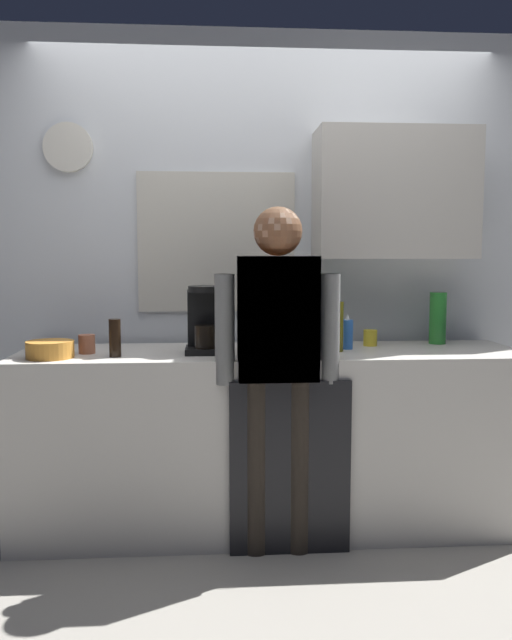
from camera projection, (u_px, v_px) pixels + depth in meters
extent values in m
plane|color=#9E998E|center=(277.00, 550.00, 2.97)|extent=(8.00, 8.00, 0.00)
cube|color=beige|center=(271.00, 438.00, 3.22)|extent=(2.52, 0.64, 0.91)
cube|color=black|center=(290.00, 468.00, 2.90)|extent=(0.56, 0.02, 0.81)
cube|color=silver|center=(264.00, 270.00, 3.56)|extent=(4.12, 0.10, 2.60)
cube|color=beige|center=(217.00, 242.00, 3.47)|extent=(0.86, 0.02, 0.76)
cube|color=#8CA5C6|center=(217.00, 242.00, 3.47)|extent=(0.80, 0.02, 0.70)
cube|color=#B7B2A8|center=(394.00, 195.00, 3.36)|extent=(0.84, 0.32, 0.68)
cylinder|color=silver|center=(68.00, 147.00, 3.35)|extent=(0.26, 0.03, 0.26)
cube|color=black|center=(206.00, 350.00, 3.10)|extent=(0.20, 0.20, 0.03)
cube|color=black|center=(206.00, 317.00, 3.14)|extent=(0.18, 0.08, 0.28)
cylinder|color=black|center=(206.00, 337.00, 3.06)|extent=(0.11, 0.11, 0.11)
cylinder|color=black|center=(206.00, 289.00, 3.07)|extent=(0.17, 0.17, 0.03)
cylinder|color=#2D8C33|center=(438.00, 318.00, 3.42)|extent=(0.09, 0.09, 0.28)
cylinder|color=olive|center=(337.00, 326.00, 3.15)|extent=(0.06, 0.06, 0.25)
cylinder|color=black|center=(115.00, 338.00, 2.98)|extent=(0.06, 0.06, 0.18)
cylinder|color=#B26647|center=(87.00, 344.00, 3.09)|extent=(0.08, 0.08, 0.09)
cylinder|color=yellow|center=(370.00, 338.00, 3.35)|extent=(0.07, 0.07, 0.08)
cylinder|color=orange|center=(50.00, 349.00, 2.95)|extent=(0.22, 0.22, 0.08)
cylinder|color=#9E5638|center=(322.00, 337.00, 3.38)|extent=(0.10, 0.10, 0.09)
sphere|color=#2D7233|center=(322.00, 316.00, 3.37)|extent=(0.15, 0.15, 0.15)
cylinder|color=blue|center=(347.00, 334.00, 3.23)|extent=(0.06, 0.06, 0.15)
cone|color=white|center=(348.00, 317.00, 3.22)|extent=(0.02, 0.02, 0.03)
cylinder|color=#3F4766|center=(256.00, 466.00, 2.92)|extent=(0.12, 0.12, 0.82)
cylinder|color=#3F4766|center=(298.00, 465.00, 2.94)|extent=(0.12, 0.12, 0.82)
cube|color=#262633|center=(278.00, 318.00, 2.86)|extent=(0.36, 0.20, 0.56)
sphere|color=beige|center=(278.00, 231.00, 2.82)|extent=(0.22, 0.22, 0.22)
cylinder|color=#262633|center=(225.00, 329.00, 2.85)|extent=(0.09, 0.09, 0.50)
cylinder|color=#262633|center=(330.00, 329.00, 2.88)|extent=(0.09, 0.09, 0.50)
cylinder|color=brown|center=(256.00, 466.00, 2.92)|extent=(0.12, 0.12, 0.82)
cylinder|color=brown|center=(298.00, 465.00, 2.94)|extent=(0.12, 0.12, 0.82)
cube|color=white|center=(278.00, 318.00, 2.86)|extent=(0.36, 0.20, 0.56)
sphere|color=#A57A59|center=(278.00, 231.00, 2.82)|extent=(0.22, 0.22, 0.22)
cylinder|color=white|center=(225.00, 329.00, 2.85)|extent=(0.09, 0.09, 0.50)
cylinder|color=white|center=(330.00, 329.00, 2.88)|extent=(0.09, 0.09, 0.50)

